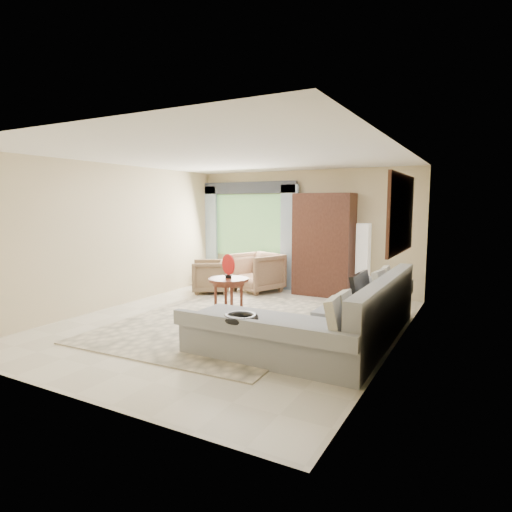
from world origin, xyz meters
The scene contains 17 objects.
ground centered at (0.00, 0.00, 0.00)m, with size 6.00×6.00×0.00m, color silver.
area_rug centered at (-0.14, 0.02, 0.01)m, with size 3.00×4.00×0.02m, color beige.
sectional_sofa centered at (1.78, -0.18, 0.28)m, with size 2.30×3.46×0.90m.
tv_screen centered at (2.05, 0.01, 0.72)m, with size 0.06×0.74×0.48m, color black.
garden_hose centered at (1.00, -1.41, 0.55)m, with size 0.43×0.43×0.09m, color black.
coffee_table centered at (-0.21, 0.25, 0.35)m, with size 0.66×0.66×0.66m.
red_disc centered at (-0.21, 0.25, 0.89)m, with size 0.34×0.34×0.03m, color red.
armchair_left centered at (-1.61, 1.76, 0.35)m, with size 0.75×0.77×0.70m, color brown.
armchair_right centered at (-0.82, 2.35, 0.42)m, with size 0.90×0.92×0.84m, color #9E7F56.
potted_plant centered at (-2.17, 2.42, 0.25)m, with size 0.44×0.38×0.49m, color #999999.
armoire centered at (0.55, 2.72, 1.05)m, with size 1.20×0.55×2.10m, color #321810.
floor_lamp centered at (1.35, 2.78, 0.75)m, with size 0.24×0.24×1.50m, color silver.
window centered at (-1.35, 2.97, 1.40)m, with size 1.80×0.04×1.40m, color #669E59.
curtain_left centered at (-2.40, 2.88, 1.15)m, with size 0.40×0.08×2.30m, color #9EB7CC.
curtain_right centered at (-0.30, 2.88, 1.15)m, with size 0.40×0.08×2.30m, color #9EB7CC.
valance centered at (-1.35, 2.90, 2.25)m, with size 2.40×0.12×0.26m, color #1E232D.
wall_mirror centered at (2.46, 0.35, 1.75)m, with size 0.05×1.70×1.05m.
Camera 1 is at (3.51, -5.63, 1.87)m, focal length 30.00 mm.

